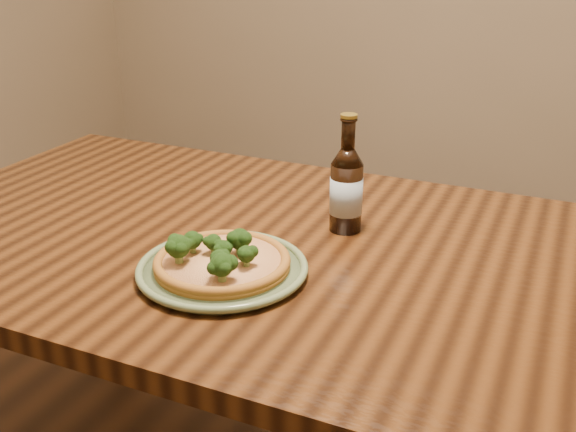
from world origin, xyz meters
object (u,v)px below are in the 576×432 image
at_px(table, 268,281).
at_px(beer_bottle, 346,189).
at_px(pizza, 221,260).
at_px(plate, 222,269).

xyz_separation_m(table, beer_bottle, (0.12, 0.11, 0.18)).
xyz_separation_m(pizza, beer_bottle, (0.13, 0.27, 0.06)).
bearing_deg(beer_bottle, table, -139.49).
relative_size(table, plate, 5.31).
bearing_deg(pizza, table, 86.53).
xyz_separation_m(plate, beer_bottle, (0.13, 0.27, 0.08)).
bearing_deg(beer_bottle, plate, -116.50).
distance_m(plate, pizza, 0.02).
distance_m(table, beer_bottle, 0.24).
height_order(table, pizza, pizza).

